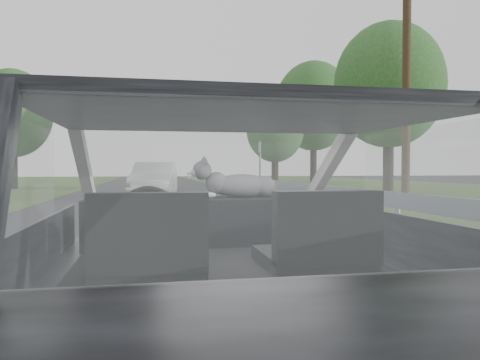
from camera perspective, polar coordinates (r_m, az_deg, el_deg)
name	(u,v)px	position (r m, az deg, el deg)	size (l,w,h in m)	color
subject_car	(226,258)	(2.48, -1.67, -9.43)	(1.80, 4.00, 1.45)	#222429
dashboard	(211,221)	(3.07, -3.60, -4.97)	(1.58, 0.45, 0.30)	black
driver_seat	(148,238)	(2.13, -11.10, -7.00)	(0.50, 0.72, 0.42)	black
passenger_seat	(319,234)	(2.28, 9.59, -6.45)	(0.50, 0.72, 0.42)	black
steering_wheel	(148,216)	(2.74, -11.11, -4.28)	(0.36, 0.36, 0.04)	black
cat	(242,184)	(3.10, 0.27, -0.51)	(0.60, 0.19, 0.27)	slate
guardrail	(319,190)	(13.28, 9.61, -1.25)	(0.05, 90.00, 0.32)	#8B90A3
other_car	(155,180)	(19.02, -10.37, -0.01)	(1.75, 4.43, 1.46)	silver
highway_sign	(260,165)	(27.15, 2.47, 1.81)	(0.11, 1.11, 2.77)	#0E6B29
utility_pole	(406,81)	(15.20, 19.62, 11.31)	(0.25, 0.25, 7.66)	#503B23
tree_1	(389,110)	(24.74, 17.67, 8.15)	(5.45, 5.45, 8.25)	#23441D
tree_2	(275,142)	(32.11, 4.29, 4.60)	(3.94, 3.94, 5.97)	#23441D
tree_3	(314,124)	(40.57, 8.95, 6.80)	(6.62, 6.62, 10.03)	#23441D
tree_6	(13,131)	(30.56, -25.97, 5.43)	(4.50, 4.50, 6.82)	#23441D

